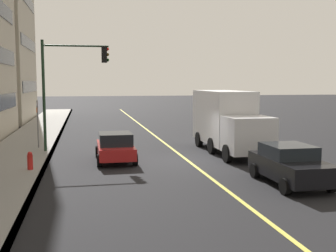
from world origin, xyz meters
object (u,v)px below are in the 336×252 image
at_px(car_red, 115,147).
at_px(traffic_light_mast, 68,77).
at_px(fire_hydrant, 30,162).
at_px(truck_white, 227,120).
at_px(street_sign_post, 38,121).
at_px(car_black, 290,164).

distance_m(car_red, traffic_light_mast, 5.22).
distance_m(traffic_light_mast, fire_hydrant, 6.42).
xyz_separation_m(truck_white, street_sign_post, (2.62, 10.60, -0.08)).
bearing_deg(traffic_light_mast, fire_hydrant, 163.23).
bearing_deg(fire_hydrant, truck_white, -70.82).
relative_size(car_black, street_sign_post, 1.39).
relative_size(car_red, traffic_light_mast, 0.62).
xyz_separation_m(traffic_light_mast, street_sign_post, (1.22, 1.81, -2.52)).
bearing_deg(street_sign_post, truck_white, -103.88).
height_order(car_black, traffic_light_mast, traffic_light_mast).
distance_m(car_red, car_black, 8.69).
bearing_deg(car_red, traffic_light_mast, 37.22).
xyz_separation_m(car_black, fire_hydrant, (4.10, 10.14, -0.32)).
bearing_deg(car_black, traffic_light_mast, 43.56).
bearing_deg(car_red, street_sign_post, 43.96).
height_order(car_red, fire_hydrant, car_red).
relative_size(truck_white, street_sign_post, 2.59).
xyz_separation_m(car_red, street_sign_post, (4.30, 4.15, 0.97)).
bearing_deg(traffic_light_mast, truck_white, -99.06).
relative_size(truck_white, fire_hydrant, 8.02).
bearing_deg(traffic_light_mast, car_black, -136.44).
xyz_separation_m(car_red, car_black, (-6.00, -6.29, 0.05)).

